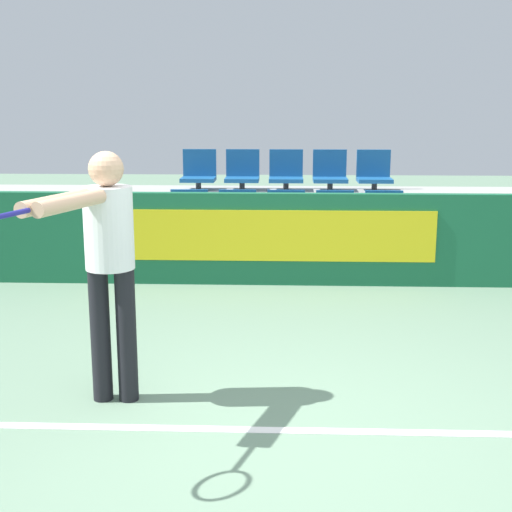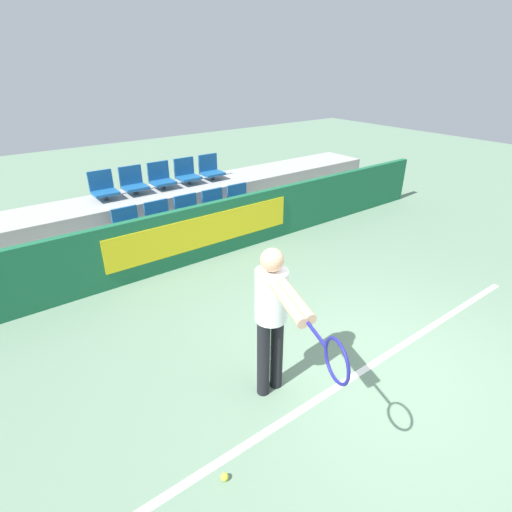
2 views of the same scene
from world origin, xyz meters
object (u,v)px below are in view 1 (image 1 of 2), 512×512
Objects in this scene: stadium_chair_6 at (242,173)px; tennis_player at (103,252)px; stadium_chair_0 at (189,216)px; stadium_chair_7 at (286,173)px; stadium_chair_3 at (335,217)px; stadium_chair_9 at (374,173)px; stadium_chair_4 at (384,217)px; stadium_chair_2 at (286,217)px; stadium_chair_8 at (330,173)px; stadium_chair_5 at (199,173)px; stadium_chair_1 at (237,216)px.

stadium_chair_6 is 5.01m from tennis_player.
stadium_chair_7 reaches higher than stadium_chair_0.
stadium_chair_9 is at bearing 62.39° from stadium_chair_3.
stadium_chair_7 is (-1.14, 1.09, 0.40)m from stadium_chair_4.
stadium_chair_2 and stadium_chair_3 have the same top height.
stadium_chair_8 reaches higher than stadium_chair_4.
stadium_chair_5 is at bearing 180.00° from stadium_chair_7.
stadium_chair_7 is 0.57m from stadium_chair_8.
stadium_chair_1 is 3.95m from tennis_player.
stadium_chair_2 is 1.16m from stadium_chair_7.
stadium_chair_3 is at bearing -62.39° from stadium_chair_7.
stadium_chair_2 is 1.00× the size of stadium_chair_4.
stadium_chair_4 is (1.71, 0.00, 0.00)m from stadium_chair_1.
stadium_chair_9 is at bearing 25.55° from stadium_chair_0.
stadium_chair_9 reaches higher than stadium_chair_2.
stadium_chair_6 and stadium_chair_7 have the same top height.
stadium_chair_1 is (0.57, 0.00, 0.00)m from stadium_chair_0.
tennis_player reaches higher than stadium_chair_9.
stadium_chair_0 is at bearing 180.00° from stadium_chair_4.
stadium_chair_2 is at bearing 180.00° from stadium_chair_3.
stadium_chair_5 is 0.57m from stadium_chair_6.
stadium_chair_5 is at bearing 154.45° from stadium_chair_4.
tennis_player is at bearing -90.14° from stadium_chair_5.
stadium_chair_4 is 1.63m from stadium_chair_7.
stadium_chair_8 is 0.57m from stadium_chair_9.
tennis_player reaches higher than stadium_chair_2.
stadium_chair_2 is 1.29m from stadium_chair_8.
stadium_chair_2 is at bearing -90.00° from stadium_chair_7.
stadium_chair_0 and stadium_chair_1 have the same top height.
stadium_chair_2 is 4.07m from tennis_player.
tennis_player is at bearing -109.09° from stadium_chair_8.
stadium_chair_6 is (0.57, 0.00, 0.00)m from stadium_chair_5.
stadium_chair_1 is 1.00× the size of stadium_chair_6.
stadium_chair_4 is 1.00× the size of stadium_chair_6.
stadium_chair_6 and stadium_chair_8 have the same top height.
stadium_chair_5 and stadium_chair_6 have the same top height.
stadium_chair_7 is at bearing 136.28° from stadium_chair_4.
stadium_chair_5 is (-1.14, 1.09, 0.40)m from stadium_chair_2.
stadium_chair_4 is 1.00× the size of stadium_chair_8.
stadium_chair_8 is at bearing 0.00° from stadium_chair_7.
stadium_chair_6 is 0.57m from stadium_chair_7.
stadium_chair_7 is at bearing 62.39° from stadium_chair_1.
stadium_chair_3 is at bearing 0.00° from stadium_chair_2.
tennis_player reaches higher than stadium_chair_8.
tennis_player reaches higher than stadium_chair_5.
stadium_chair_2 is 0.57m from stadium_chair_3.
stadium_chair_5 reaches higher than stadium_chair_1.
stadium_chair_4 is 2.56m from stadium_chair_5.
stadium_chair_1 is 1.00× the size of stadium_chair_8.
stadium_chair_5 reaches higher than stadium_chair_3.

